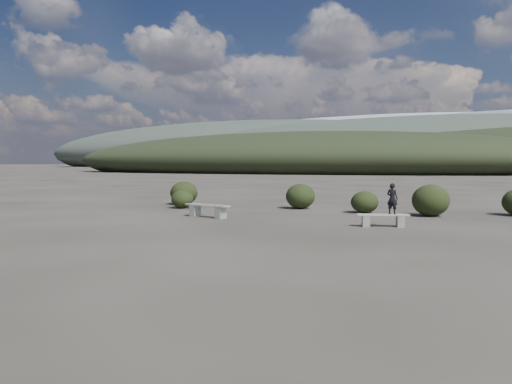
% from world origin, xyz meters
% --- Properties ---
extents(ground, '(1200.00, 1200.00, 0.00)m').
position_xyz_m(ground, '(0.00, 0.00, 0.00)').
color(ground, '#2C2822').
rests_on(ground, ground).
extents(bench_left, '(2.04, 0.94, 0.50)m').
position_xyz_m(bench_left, '(-2.86, 4.69, 0.30)').
color(bench_left, slate).
rests_on(bench_left, ground).
extents(bench_right, '(1.71, 0.83, 0.42)m').
position_xyz_m(bench_right, '(3.81, 4.28, 0.26)').
color(bench_right, slate).
rests_on(bench_right, ground).
extents(seated_person, '(0.43, 0.35, 1.02)m').
position_xyz_m(seated_person, '(4.08, 4.36, 0.93)').
color(seated_person, black).
rests_on(seated_person, bench_right).
extents(shrub_a, '(1.01, 1.01, 0.83)m').
position_xyz_m(shrub_a, '(-5.73, 7.73, 0.41)').
color(shrub_a, black).
rests_on(shrub_a, ground).
extents(shrub_b, '(1.34, 1.34, 1.15)m').
position_xyz_m(shrub_b, '(-0.58, 9.54, 0.57)').
color(shrub_b, black).
rests_on(shrub_b, ground).
extents(shrub_c, '(1.15, 1.15, 0.92)m').
position_xyz_m(shrub_c, '(2.49, 8.64, 0.46)').
color(shrub_c, black).
rests_on(shrub_c, ground).
extents(shrub_d, '(1.44, 1.44, 1.26)m').
position_xyz_m(shrub_d, '(5.12, 8.30, 0.63)').
color(shrub_d, black).
rests_on(shrub_d, ground).
extents(shrub_f, '(1.38, 1.38, 1.16)m').
position_xyz_m(shrub_f, '(-6.72, 9.61, 0.58)').
color(shrub_f, black).
rests_on(shrub_f, ground).
extents(mountain_ridges, '(500.00, 400.00, 56.00)m').
position_xyz_m(mountain_ridges, '(-7.48, 339.06, 10.84)').
color(mountain_ridges, black).
rests_on(mountain_ridges, ground).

